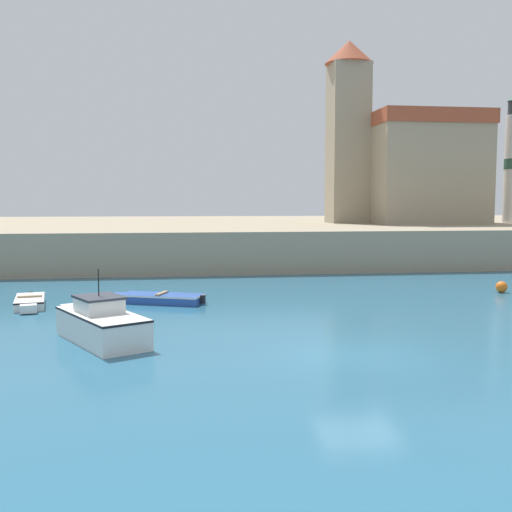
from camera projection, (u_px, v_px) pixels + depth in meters
The scene contains 7 objects.
ground_plane at pixel (358, 354), 18.16m from camera, with size 200.00×200.00×0.00m, color #28607F.
quay_seawall at pixel (233, 236), 57.18m from camera, with size 120.00×40.00×2.71m, color gray.
motorboat_white_1 at pixel (100, 323), 19.83m from camera, with size 3.51×4.98×2.41m.
dinghy_white_4 at pixel (30, 302), 26.30m from camera, with size 1.78×3.77×0.48m.
dinghy_blue_5 at pixel (159, 298), 27.30m from camera, with size 4.42×2.63×0.49m.
mooring_buoy at pixel (502, 287), 30.38m from camera, with size 0.58×0.58×0.58m, color orange.
church at pixel (399, 166), 55.62m from camera, with size 13.21×15.78×15.83m.
Camera 1 is at (-5.45, -17.24, 4.64)m, focal length 42.00 mm.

